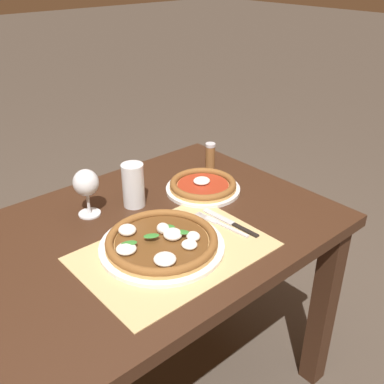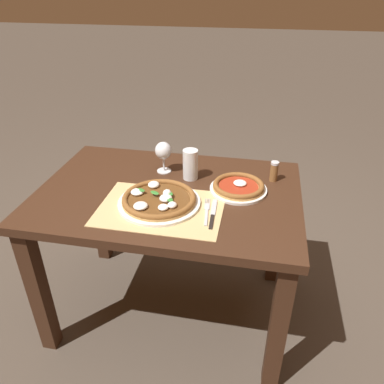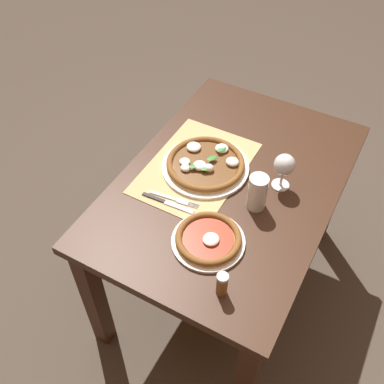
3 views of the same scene
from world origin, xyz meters
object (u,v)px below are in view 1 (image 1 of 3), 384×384
(pizza_far, at_px, (203,186))
(wine_glass, at_px, (86,185))
(fork, at_px, (221,224))
(knife, at_px, (230,222))
(pint_glass, at_px, (133,186))
(pepper_shaker, at_px, (210,155))
(pizza_near, at_px, (162,242))

(pizza_far, bearing_deg, wine_glass, 162.51)
(fork, bearing_deg, knife, -21.93)
(pint_glass, height_order, pepper_shaker, pint_glass)
(pint_glass, bearing_deg, pepper_shaker, 7.52)
(pizza_far, relative_size, fork, 1.29)
(pint_glass, distance_m, fork, 0.31)
(fork, xyz_separation_m, knife, (0.03, -0.01, 0.00))
(fork, distance_m, pepper_shaker, 0.43)
(pizza_far, height_order, knife, pizza_far)
(pint_glass, relative_size, fork, 0.72)
(pizza_near, relative_size, fork, 1.75)
(wine_glass, xyz_separation_m, pepper_shaker, (0.53, 0.01, -0.06))
(pizza_near, height_order, pint_glass, pint_glass)
(pizza_near, relative_size, pizza_far, 1.36)
(knife, xyz_separation_m, pepper_shaker, (0.24, 0.34, 0.04))
(pizza_near, xyz_separation_m, wine_glass, (-0.06, 0.30, 0.08))
(pint_glass, bearing_deg, fork, -66.10)
(pizza_far, height_order, pint_glass, pint_glass)
(pizza_near, height_order, pizza_far, pizza_near)
(pizza_near, xyz_separation_m, pint_glass, (0.09, 0.26, 0.05))
(pint_glass, bearing_deg, pizza_near, -108.57)
(pizza_far, relative_size, wine_glass, 1.66)
(pizza_far, distance_m, pepper_shaker, 0.20)
(knife, height_order, pepper_shaker, pepper_shaker)
(fork, relative_size, pepper_shaker, 2.07)
(pint_glass, xyz_separation_m, pepper_shaker, (0.39, 0.05, -0.02))
(pint_glass, bearing_deg, pizza_far, -17.68)
(pint_glass, distance_m, pepper_shaker, 0.39)
(pizza_near, xyz_separation_m, pepper_shaker, (0.47, 0.31, 0.03))
(pizza_far, xyz_separation_m, wine_glass, (-0.38, 0.12, 0.09))
(pizza_far, relative_size, pint_glass, 1.78)
(pizza_far, height_order, pepper_shaker, pepper_shaker)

